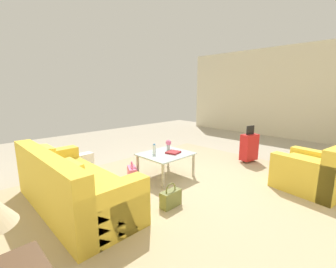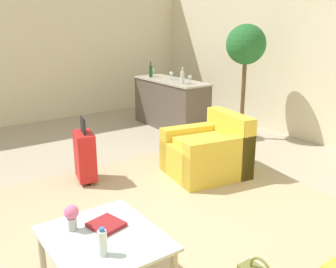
# 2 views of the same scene
# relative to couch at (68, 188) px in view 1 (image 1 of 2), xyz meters

# --- Properties ---
(ground_plane) EXTENTS (12.00, 12.00, 0.00)m
(ground_plane) POSITION_rel_couch_xyz_m (-2.19, 0.60, -0.30)
(ground_plane) COLOR #A89E89
(wall_left) EXTENTS (0.12, 8.00, 3.10)m
(wall_left) POSITION_rel_couch_xyz_m (-7.25, 0.60, 1.25)
(wall_left) COLOR beige
(wall_left) RESTS_ON ground
(area_rug) EXTENTS (5.20, 4.40, 0.01)m
(area_rug) POSITION_rel_couch_xyz_m (-1.59, 0.80, -0.30)
(area_rug) COLOR tan
(area_rug) RESTS_ON ground
(couch) EXTENTS (0.91, 2.22, 0.85)m
(couch) POSITION_rel_couch_xyz_m (0.00, 0.00, 0.00)
(couch) COLOR gold
(couch) RESTS_ON ground
(armchair) EXTENTS (1.01, 1.08, 0.81)m
(armchair) POSITION_rel_couch_xyz_m (-3.08, 2.27, -0.01)
(armchair) COLOR gold
(armchair) RESTS_ON ground
(coffee_table) EXTENTS (0.91, 0.79, 0.46)m
(coffee_table) POSITION_rel_couch_xyz_m (-1.79, 0.10, 0.10)
(coffee_table) COLOR silver
(coffee_table) RESTS_ON ground
(water_bottle) EXTENTS (0.06, 0.06, 0.20)m
(water_bottle) POSITION_rel_couch_xyz_m (-1.59, 0.00, 0.26)
(water_bottle) COLOR silver
(water_bottle) RESTS_ON coffee_table
(coffee_table_book) EXTENTS (0.29, 0.27, 0.03)m
(coffee_table_book) POSITION_rel_couch_xyz_m (-1.91, 0.18, 0.18)
(coffee_table_book) COLOR maroon
(coffee_table_book) RESTS_ON coffee_table
(flower_vase) EXTENTS (0.11, 0.11, 0.21)m
(flower_vase) POSITION_rel_couch_xyz_m (-2.01, -0.05, 0.28)
(flower_vase) COLOR #B2B7BC
(flower_vase) RESTS_ON coffee_table
(suitcase_red) EXTENTS (0.44, 0.30, 0.85)m
(suitcase_red) POSITION_rel_couch_xyz_m (-3.79, 0.80, 0.06)
(suitcase_red) COLOR red
(suitcase_red) RESTS_ON ground
(handbag_olive) EXTENTS (0.32, 0.14, 0.36)m
(handbag_olive) POSITION_rel_couch_xyz_m (-1.05, 0.96, -0.17)
(handbag_olive) COLOR olive
(handbag_olive) RESTS_ON ground
(handbag_pink) EXTENTS (0.27, 0.35, 0.36)m
(handbag_pink) POSITION_rel_couch_xyz_m (-1.24, -0.23, -0.17)
(handbag_pink) COLOR pink
(handbag_pink) RESTS_ON ground
(backpack_white) EXTENTS (0.31, 0.26, 0.40)m
(backpack_white) POSITION_rel_couch_xyz_m (-0.79, -1.19, -0.11)
(backpack_white) COLOR white
(backpack_white) RESTS_ON ground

